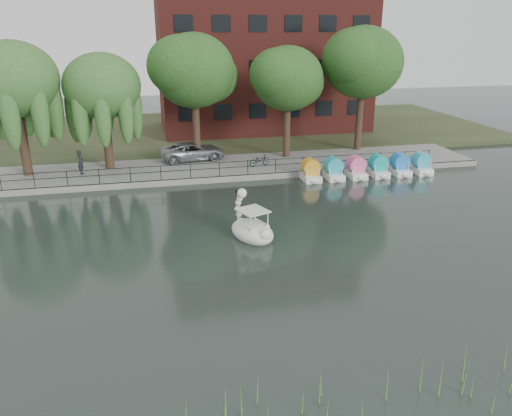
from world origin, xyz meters
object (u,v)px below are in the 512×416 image
object	(u,v)px
pedestrian	(81,161)
swan_boat	(252,228)
minivan	(193,150)
bicycle	(260,159)

from	to	relation	value
pedestrian	swan_boat	bearing A→B (deg)	-137.76
minivan	pedestrian	size ratio (longest dim) A/B	2.86
minivan	bicycle	world-z (taller)	minivan
bicycle	swan_boat	distance (m)	12.31
bicycle	pedestrian	bearing A→B (deg)	68.60
bicycle	swan_boat	world-z (taller)	swan_boat
bicycle	swan_boat	bearing A→B (deg)	146.33
bicycle	pedestrian	world-z (taller)	pedestrian
minivan	swan_boat	distance (m)	14.81
bicycle	pedestrian	xyz separation A→B (m)	(-12.63, 0.60, 0.49)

